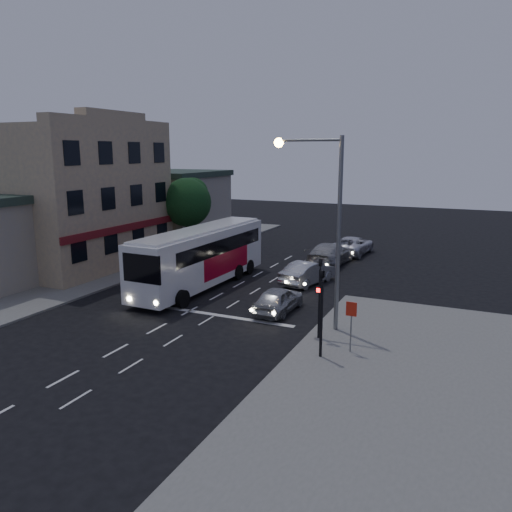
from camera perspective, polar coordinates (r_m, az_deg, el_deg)
The scene contains 16 objects.
ground at distance 25.66m, azimuth -9.96°, elevation -7.47°, with size 120.00×120.00×0.00m, color black.
sidewalk_near at distance 17.98m, azimuth 19.62°, elevation -16.59°, with size 12.00×24.00×0.12m, color slate.
sidewalk_far at distance 39.61m, azimuth -19.07°, elevation -0.97°, with size 12.00×50.00×0.12m, color slate.
road_markings at distance 27.70m, azimuth -3.88°, elevation -5.85°, with size 8.00×30.55×0.01m.
tour_bus at distance 31.44m, azimuth -6.27°, elevation 0.06°, with size 2.92×12.25×3.74m.
car_suv at distance 26.65m, azimuth 2.55°, elevation -4.98°, with size 1.65×4.10×1.40m, color #A7A8AA.
car_sedan_a at distance 32.36m, azimuth 5.97°, elevation -1.90°, with size 1.59×4.55×1.50m, color #BBBDC1.
car_sedan_b at distance 38.04m, azimuth 8.46°, elevation 0.24°, with size 2.34×5.75×1.67m, color #A2A2A2.
car_sedan_c at distance 42.34m, azimuth 10.99°, elevation 1.21°, with size 2.46×5.34×1.48m, color silver.
traffic_signal_main at distance 22.42m, azimuth 7.30°, elevation -3.76°, with size 0.25×0.35×4.10m.
traffic_signal_side at distance 20.41m, azimuth 7.53°, elevation -5.34°, with size 0.18×0.15×4.10m.
regulatory_sign at distance 21.30m, azimuth 10.82°, elevation -7.04°, with size 0.45×0.12×2.20m.
streetlight at distance 23.19m, azimuth 7.95°, elevation 5.10°, with size 3.32×0.44×9.00m.
main_building at distance 39.52m, azimuth -20.59°, elevation 6.39°, with size 10.12×12.00×11.00m.
low_building_north at distance 48.63m, azimuth -10.05°, elevation 5.76°, with size 9.40×9.40×6.50m.
street_tree at distance 41.49m, azimuth -7.91°, elevation 6.34°, with size 4.00×4.00×6.20m.
Camera 1 is at (13.85, -19.89, 8.43)m, focal length 35.00 mm.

